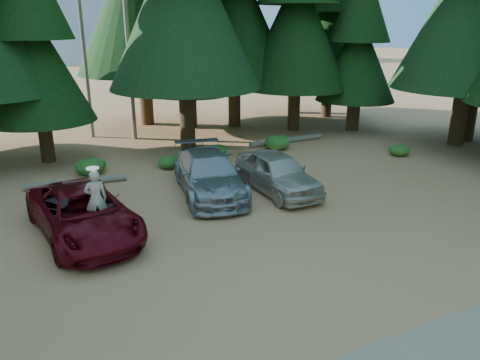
{
  "coord_description": "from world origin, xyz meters",
  "views": [
    {
      "loc": [
        -5.21,
        -10.57,
        6.17
      ],
      "look_at": [
        1.21,
        2.33,
        1.25
      ],
      "focal_mm": 35.0,
      "sensor_mm": 36.0,
      "label": 1
    }
  ],
  "objects_px": {
    "silver_minivan_center": "(209,174)",
    "log_left": "(77,182)",
    "silver_minivan_right": "(277,172)",
    "red_pickup": "(83,213)",
    "frisbee_player": "(96,198)",
    "log_mid": "(198,155)",
    "log_right": "(286,140)"
  },
  "relations": [
    {
      "from": "red_pickup",
      "to": "frisbee_player",
      "type": "distance_m",
      "value": 0.85
    },
    {
      "from": "silver_minivan_right",
      "to": "frisbee_player",
      "type": "xyz_separation_m",
      "value": [
        -6.84,
        -1.27,
        0.57
      ]
    },
    {
      "from": "log_left",
      "to": "log_mid",
      "type": "distance_m",
      "value": 5.92
    },
    {
      "from": "silver_minivan_right",
      "to": "log_mid",
      "type": "distance_m",
      "value": 5.7
    },
    {
      "from": "frisbee_player",
      "to": "silver_minivan_right",
      "type": "bearing_deg",
      "value": -164.78
    },
    {
      "from": "silver_minivan_right",
      "to": "log_left",
      "type": "xyz_separation_m",
      "value": [
        -6.74,
        4.09,
        -0.62
      ]
    },
    {
      "from": "log_left",
      "to": "log_right",
      "type": "distance_m",
      "value": 11.21
    },
    {
      "from": "silver_minivan_center",
      "to": "silver_minivan_right",
      "type": "bearing_deg",
      "value": -10.11
    },
    {
      "from": "silver_minivan_center",
      "to": "frisbee_player",
      "type": "height_order",
      "value": "frisbee_player"
    },
    {
      "from": "silver_minivan_right",
      "to": "frisbee_player",
      "type": "height_order",
      "value": "frisbee_player"
    },
    {
      "from": "silver_minivan_center",
      "to": "log_left",
      "type": "relative_size",
      "value": 1.38
    },
    {
      "from": "red_pickup",
      "to": "log_left",
      "type": "height_order",
      "value": "red_pickup"
    },
    {
      "from": "silver_minivan_right",
      "to": "log_left",
      "type": "distance_m",
      "value": 7.91
    },
    {
      "from": "red_pickup",
      "to": "silver_minivan_right",
      "type": "bearing_deg",
      "value": -1.1
    },
    {
      "from": "frisbee_player",
      "to": "log_left",
      "type": "height_order",
      "value": "frisbee_player"
    },
    {
      "from": "red_pickup",
      "to": "log_mid",
      "type": "bearing_deg",
      "value": 38.62
    },
    {
      "from": "log_right",
      "to": "silver_minivan_center",
      "type": "bearing_deg",
      "value": -142.57
    },
    {
      "from": "log_mid",
      "to": "log_right",
      "type": "height_order",
      "value": "log_right"
    },
    {
      "from": "log_right",
      "to": "log_mid",
      "type": "bearing_deg",
      "value": -174.1
    },
    {
      "from": "silver_minivan_center",
      "to": "log_left",
      "type": "height_order",
      "value": "silver_minivan_center"
    },
    {
      "from": "red_pickup",
      "to": "log_left",
      "type": "relative_size",
      "value": 1.37
    },
    {
      "from": "frisbee_player",
      "to": "log_left",
      "type": "distance_m",
      "value": 5.49
    },
    {
      "from": "log_left",
      "to": "log_mid",
      "type": "height_order",
      "value": "log_mid"
    },
    {
      "from": "silver_minivan_center",
      "to": "log_left",
      "type": "distance_m",
      "value": 5.4
    },
    {
      "from": "red_pickup",
      "to": "log_right",
      "type": "bearing_deg",
      "value": 24.16
    },
    {
      "from": "red_pickup",
      "to": "log_mid",
      "type": "height_order",
      "value": "red_pickup"
    },
    {
      "from": "red_pickup",
      "to": "log_right",
      "type": "relative_size",
      "value": 1.21
    },
    {
      "from": "silver_minivan_center",
      "to": "log_right",
      "type": "distance_m",
      "value": 8.52
    },
    {
      "from": "silver_minivan_center",
      "to": "log_right",
      "type": "xyz_separation_m",
      "value": [
        6.67,
        5.26,
        -0.63
      ]
    },
    {
      "from": "frisbee_player",
      "to": "log_mid",
      "type": "distance_m",
      "value": 9.07
    },
    {
      "from": "silver_minivan_center",
      "to": "log_right",
      "type": "bearing_deg",
      "value": 49.52
    },
    {
      "from": "silver_minivan_center",
      "to": "log_left",
      "type": "xyz_separation_m",
      "value": [
        -4.34,
        3.15,
        -0.63
      ]
    }
  ]
}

